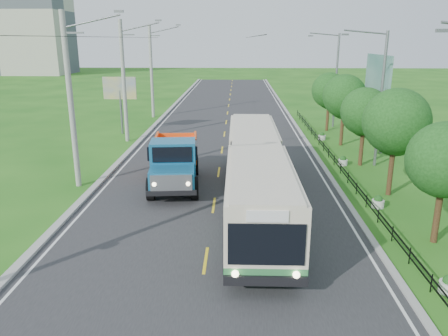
{
  "coord_description": "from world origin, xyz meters",
  "views": [
    {
      "loc": [
        1.23,
        -15.58,
        8.49
      ],
      "look_at": [
        0.52,
        6.6,
        1.9
      ],
      "focal_mm": 35.0,
      "sensor_mm": 36.0,
      "label": 1
    }
  ],
  "objects_px": {
    "planter_mid": "(343,161)",
    "bus": "(256,170)",
    "tree_second": "(445,163)",
    "billboard_left": "(120,92)",
    "planter_far": "(322,136)",
    "dump_truck": "(174,158)",
    "streetlight_mid": "(379,95)",
    "planter_near": "(378,202)",
    "billboard_right": "(377,80)",
    "tree_back": "(330,92)",
    "pole_near": "(71,101)",
    "tree_fifth": "(345,98)",
    "streetlight_far": "(335,77)",
    "tree_third": "(396,125)",
    "pole_mid": "(124,81)",
    "tree_fourth": "(365,114)",
    "pole_far": "(152,71)"
  },
  "relations": [
    {
      "from": "pole_mid",
      "to": "planter_near",
      "type": "bearing_deg",
      "value": -41.65
    },
    {
      "from": "tree_third",
      "to": "tree_fourth",
      "type": "height_order",
      "value": "tree_third"
    },
    {
      "from": "pole_far",
      "to": "billboard_right",
      "type": "relative_size",
      "value": 1.37
    },
    {
      "from": "billboard_left",
      "to": "streetlight_far",
      "type": "bearing_deg",
      "value": 11.23
    },
    {
      "from": "planter_near",
      "to": "planter_mid",
      "type": "height_order",
      "value": "same"
    },
    {
      "from": "tree_fourth",
      "to": "planter_near",
      "type": "height_order",
      "value": "tree_fourth"
    },
    {
      "from": "planter_far",
      "to": "dump_truck",
      "type": "relative_size",
      "value": 0.09
    },
    {
      "from": "pole_near",
      "to": "planter_near",
      "type": "xyz_separation_m",
      "value": [
        16.86,
        -3.0,
        -4.81
      ]
    },
    {
      "from": "bus",
      "to": "planter_mid",
      "type": "bearing_deg",
      "value": 51.26
    },
    {
      "from": "tree_second",
      "to": "tree_fifth",
      "type": "bearing_deg",
      "value": 90.0
    },
    {
      "from": "planter_near",
      "to": "bus",
      "type": "relative_size",
      "value": 0.04
    },
    {
      "from": "tree_back",
      "to": "tree_fifth",
      "type": "bearing_deg",
      "value": -90.0
    },
    {
      "from": "pole_mid",
      "to": "planter_far",
      "type": "relative_size",
      "value": 14.93
    },
    {
      "from": "planter_far",
      "to": "bus",
      "type": "relative_size",
      "value": 0.04
    },
    {
      "from": "tree_second",
      "to": "billboard_left",
      "type": "xyz_separation_m",
      "value": [
        -19.36,
        21.86,
        0.35
      ]
    },
    {
      "from": "tree_third",
      "to": "billboard_right",
      "type": "bearing_deg",
      "value": 78.36
    },
    {
      "from": "pole_mid",
      "to": "tree_fourth",
      "type": "bearing_deg",
      "value": -20.74
    },
    {
      "from": "tree_back",
      "to": "pole_near",
      "type": "bearing_deg",
      "value": -136.59
    },
    {
      "from": "pole_near",
      "to": "streetlight_mid",
      "type": "relative_size",
      "value": 1.1
    },
    {
      "from": "streetlight_mid",
      "to": "planter_near",
      "type": "xyz_separation_m",
      "value": [
        -2.04,
        -8.0,
        -4.62
      ]
    },
    {
      "from": "tree_back",
      "to": "billboard_left",
      "type": "bearing_deg",
      "value": -173.69
    },
    {
      "from": "tree_fifth",
      "to": "tree_back",
      "type": "height_order",
      "value": "tree_fifth"
    },
    {
      "from": "billboard_left",
      "to": "billboard_right",
      "type": "distance_m",
      "value": 22.21
    },
    {
      "from": "tree_third",
      "to": "planter_mid",
      "type": "xyz_separation_m",
      "value": [
        -1.26,
        5.86,
        -3.7
      ]
    },
    {
      "from": "planter_mid",
      "to": "tree_fifth",
      "type": "bearing_deg",
      "value": 78.44
    },
    {
      "from": "dump_truck",
      "to": "tree_fourth",
      "type": "bearing_deg",
      "value": 16.3
    },
    {
      "from": "pole_mid",
      "to": "tree_fifth",
      "type": "distance_m",
      "value": 18.18
    },
    {
      "from": "planter_mid",
      "to": "dump_truck",
      "type": "relative_size",
      "value": 0.09
    },
    {
      "from": "billboard_right",
      "to": "pole_near",
      "type": "bearing_deg",
      "value": -151.86
    },
    {
      "from": "billboard_left",
      "to": "dump_truck",
      "type": "height_order",
      "value": "billboard_left"
    },
    {
      "from": "tree_fourth",
      "to": "tree_back",
      "type": "bearing_deg",
      "value": 90.0
    },
    {
      "from": "tree_fourth",
      "to": "tree_fifth",
      "type": "bearing_deg",
      "value": 90.0
    },
    {
      "from": "planter_mid",
      "to": "bus",
      "type": "relative_size",
      "value": 0.04
    },
    {
      "from": "tree_third",
      "to": "billboard_left",
      "type": "height_order",
      "value": "tree_third"
    },
    {
      "from": "pole_near",
      "to": "billboard_right",
      "type": "bearing_deg",
      "value": 28.14
    },
    {
      "from": "billboard_left",
      "to": "streetlight_mid",
      "type": "bearing_deg",
      "value": -26.4
    },
    {
      "from": "pole_far",
      "to": "planter_mid",
      "type": "relative_size",
      "value": 14.93
    },
    {
      "from": "tree_third",
      "to": "streetlight_far",
      "type": "height_order",
      "value": "streetlight_far"
    },
    {
      "from": "pole_mid",
      "to": "tree_third",
      "type": "bearing_deg",
      "value": -35.36
    },
    {
      "from": "tree_fourth",
      "to": "streetlight_mid",
      "type": "bearing_deg",
      "value": -10.15
    },
    {
      "from": "tree_second",
      "to": "streetlight_mid",
      "type": "xyz_separation_m",
      "value": [
        0.79,
        11.86,
        1.38
      ]
    },
    {
      "from": "billboard_right",
      "to": "tree_second",
      "type": "bearing_deg",
      "value": -97.79
    },
    {
      "from": "streetlight_far",
      "to": "tree_third",
      "type": "bearing_deg",
      "value": -92.27
    },
    {
      "from": "pole_far",
      "to": "tree_fifth",
      "type": "bearing_deg",
      "value": -35.36
    },
    {
      "from": "streetlight_mid",
      "to": "billboard_left",
      "type": "relative_size",
      "value": 1.74
    },
    {
      "from": "tree_back",
      "to": "billboard_right",
      "type": "xyz_separation_m",
      "value": [
        2.44,
        -6.14,
        1.69
      ]
    },
    {
      "from": "pole_mid",
      "to": "tree_fifth",
      "type": "bearing_deg",
      "value": -2.71
    },
    {
      "from": "pole_mid",
      "to": "planter_far",
      "type": "height_order",
      "value": "pole_mid"
    },
    {
      "from": "bus",
      "to": "dump_truck",
      "type": "distance_m",
      "value": 5.76
    },
    {
      "from": "bus",
      "to": "tree_fifth",
      "type": "bearing_deg",
      "value": 61.44
    }
  ]
}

